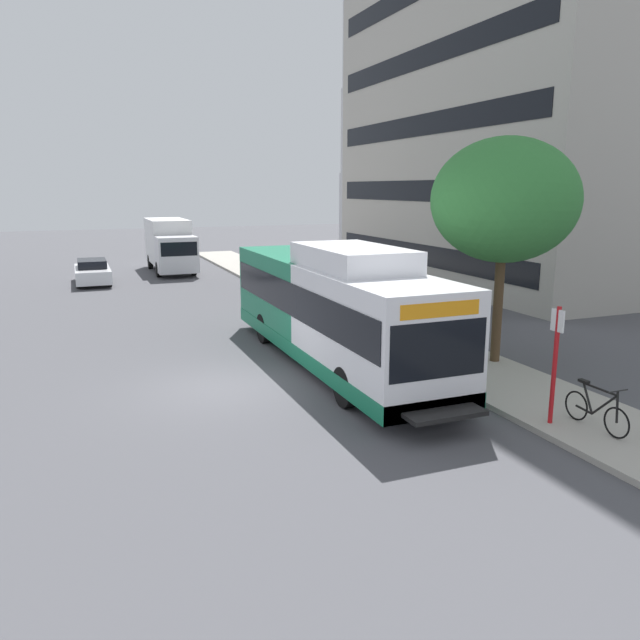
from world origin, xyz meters
TOP-DOWN VIEW (x-y plane):
  - ground_plane at (0.00, 8.00)m, footprint 120.00×120.00m
  - sidewalk_curb at (7.00, 6.00)m, footprint 3.00×56.00m
  - transit_bus at (3.54, 0.96)m, footprint 2.58×12.25m
  - bus_stop_sign_pole at (6.00, -5.49)m, footprint 0.10×0.36m
  - bicycle_parked at (6.65, -6.11)m, footprint 0.52×1.76m
  - street_tree_near_stop at (7.99, -0.96)m, footprint 4.14×4.14m
  - parked_car_far_lane at (-2.59, 20.44)m, footprint 1.80×4.50m
  - box_truck_background at (2.16, 23.92)m, footprint 2.32×7.01m
  - lattice_comm_tower at (17.13, 30.29)m, footprint 1.10×1.10m

SIDE VIEW (x-z plane):
  - ground_plane at x=0.00m, z-range 0.00..0.00m
  - sidewalk_curb at x=7.00m, z-range 0.00..0.14m
  - bicycle_parked at x=6.65m, z-range 0.05..1.07m
  - parked_car_far_lane at x=-2.59m, z-range 0.00..1.33m
  - bus_stop_sign_pole at x=6.00m, z-range 0.35..2.95m
  - transit_bus at x=3.54m, z-range -0.12..3.53m
  - box_truck_background at x=2.16m, z-range 0.12..3.37m
  - street_tree_near_stop at x=7.99m, z-range 1.60..8.07m
  - lattice_comm_tower at x=17.13m, z-range -4.69..23.12m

